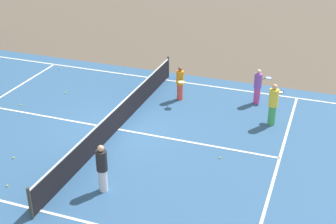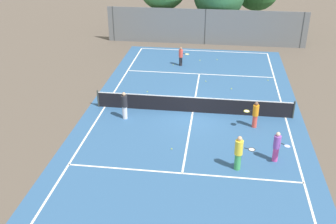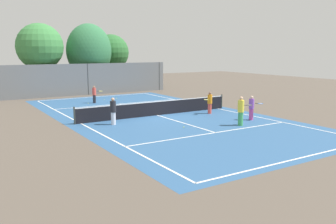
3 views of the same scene
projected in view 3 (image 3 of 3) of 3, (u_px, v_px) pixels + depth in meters
The scene contains 21 objects.
ground_plane at pixel (157, 115), 25.12m from camera, with size 80.00×80.00×0.00m, color brown.
court_surface at pixel (157, 115), 25.12m from camera, with size 13.00×25.00×0.01m.
tennis_net at pixel (157, 108), 25.03m from camera, with size 11.90×0.10×1.10m.
perimeter_fence at pixel (88, 79), 36.54m from camera, with size 18.00×0.12×3.20m.
tree_0 at pixel (89, 51), 38.55m from camera, with size 4.85×4.54×7.38m.
tree_1 at pixel (40, 47), 35.49m from camera, with size 4.62×4.62×7.20m.
tree_2 at pixel (111, 53), 42.63m from camera, with size 4.27×4.27×6.43m.
player_0 at pixel (94, 94), 30.90m from camera, with size 0.89×0.61×1.49m.
player_1 at pixel (241, 111), 21.55m from camera, with size 0.96×0.56×1.78m.
player_2 at pixel (113, 111), 21.82m from camera, with size 0.36×0.36×1.67m.
player_3 at pixel (210, 102), 25.68m from camera, with size 0.90×0.62×1.57m.
player_4 at pixel (252, 108), 23.31m from camera, with size 0.82×0.79×1.60m.
tennis_ball_0 at pixel (132, 105), 29.58m from camera, with size 0.07×0.07×0.07m, color #CCE533.
tennis_ball_1 at pixel (172, 100), 32.54m from camera, with size 0.07×0.07×0.07m, color #CCE533.
tennis_ball_2 at pixel (104, 100), 32.91m from camera, with size 0.07×0.07×0.07m, color #CCE533.
tennis_ball_3 at pixel (116, 98), 33.93m from camera, with size 0.07×0.07×0.07m, color #CCE533.
tennis_ball_4 at pixel (88, 103), 30.67m from camera, with size 0.07×0.07×0.07m, color #CCE533.
tennis_ball_5 at pixel (158, 105), 29.56m from camera, with size 0.07×0.07×0.07m, color #CCE533.
tennis_ball_6 at pixel (83, 118), 24.03m from camera, with size 0.07×0.07×0.07m, color #CCE533.
tennis_ball_7 at pixel (184, 127), 21.06m from camera, with size 0.07×0.07×0.07m, color #CCE533.
tennis_ball_8 at pixel (99, 114), 25.56m from camera, with size 0.07×0.07×0.07m, color #CCE533.
Camera 3 is at (-12.48, -21.35, 4.49)m, focal length 38.16 mm.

